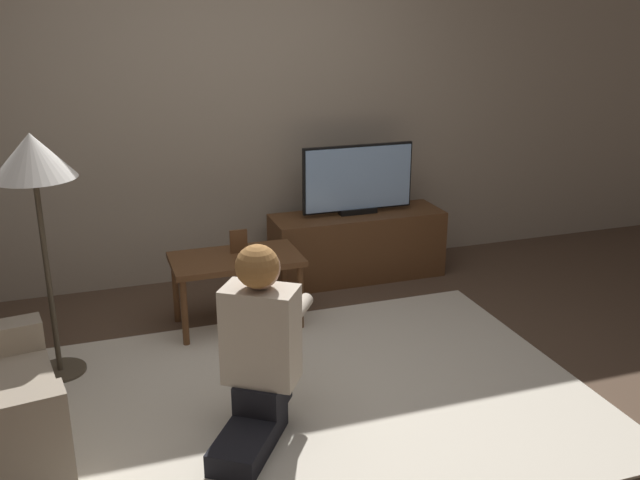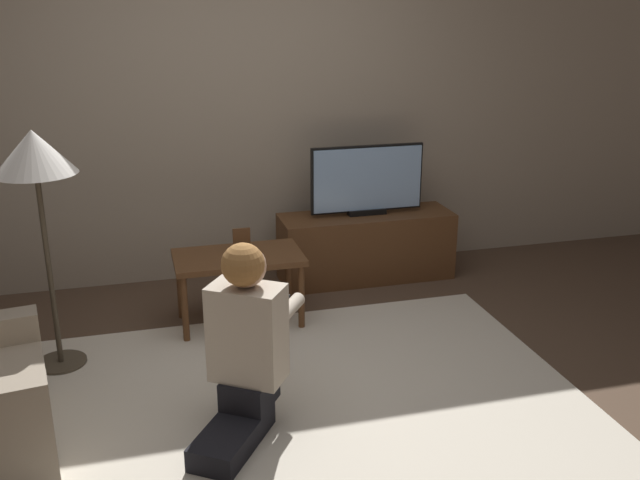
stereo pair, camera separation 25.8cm
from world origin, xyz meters
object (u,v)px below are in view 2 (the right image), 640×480
(person_kneeling, at_px, (245,341))
(floor_lamp, at_px, (36,167))
(tv, at_px, (367,180))
(coffee_table, at_px, (238,264))

(person_kneeling, bearing_deg, floor_lamp, -9.90)
(tv, relative_size, coffee_table, 1.04)
(tv, bearing_deg, coffee_table, -152.05)
(floor_lamp, relative_size, person_kneeling, 1.44)
(tv, distance_m, floor_lamp, 2.29)
(tv, relative_size, floor_lamp, 0.62)
(tv, xyz_separation_m, floor_lamp, (-2.09, -0.84, 0.40))
(coffee_table, height_order, person_kneeling, person_kneeling)
(tv, distance_m, coffee_table, 1.21)
(tv, height_order, floor_lamp, floor_lamp)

